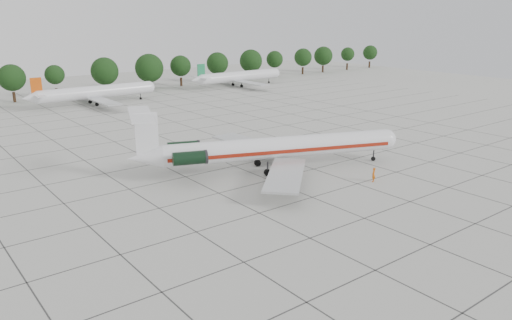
{
  "coord_description": "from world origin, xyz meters",
  "views": [
    {
      "loc": [
        -39.3,
        -47.83,
        20.97
      ],
      "look_at": [
        -2.93,
        -0.88,
        3.5
      ],
      "focal_mm": 35.0,
      "sensor_mm": 36.0,
      "label": 1
    }
  ],
  "objects_px": {
    "main_airliner": "(266,148)",
    "bg_airliner_c": "(96,92)",
    "bg_airliner_d": "(239,77)",
    "ground_crew": "(374,175)"
  },
  "relations": [
    {
      "from": "main_airliner",
      "to": "bg_airliner_c",
      "type": "xyz_separation_m",
      "value": [
        0.79,
        65.9,
        -0.29
      ]
    },
    {
      "from": "bg_airliner_d",
      "to": "main_airliner",
      "type": "bearing_deg",
      "value": -123.37
    },
    {
      "from": "main_airliner",
      "to": "bg_airliner_d",
      "type": "distance_m",
      "value": 83.87
    },
    {
      "from": "main_airliner",
      "to": "ground_crew",
      "type": "distance_m",
      "value": 14.79
    },
    {
      "from": "main_airliner",
      "to": "ground_crew",
      "type": "height_order",
      "value": "main_airliner"
    },
    {
      "from": "ground_crew",
      "to": "bg_airliner_c",
      "type": "height_order",
      "value": "bg_airliner_c"
    },
    {
      "from": "ground_crew",
      "to": "bg_airliner_c",
      "type": "distance_m",
      "value": 78.52
    },
    {
      "from": "main_airliner",
      "to": "ground_crew",
      "type": "relative_size",
      "value": 19.9
    },
    {
      "from": "bg_airliner_c",
      "to": "ground_crew",
      "type": "bearing_deg",
      "value": -84.77
    },
    {
      "from": "bg_airliner_d",
      "to": "bg_airliner_c",
      "type": "bearing_deg",
      "value": -174.78
    }
  ]
}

